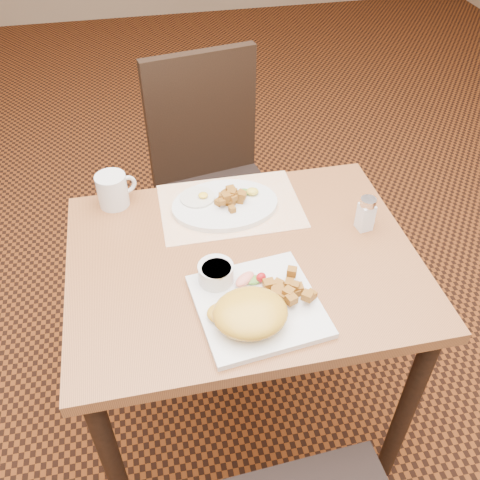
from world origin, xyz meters
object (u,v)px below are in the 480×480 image
Objects in this scene: plate_oval at (225,205)px; coffee_mug at (113,190)px; chair_far at (214,173)px; plate_square at (258,306)px; table at (243,286)px; salt_shaker at (366,213)px.

coffee_mug is (-0.31, 0.09, 0.04)m from plate_oval.
plate_square is at bearing 77.40° from chair_far.
chair_far is at bearing 87.63° from plate_square.
plate_oval reaches higher than plate_square.
table is at bearing -87.82° from plate_oval.
chair_far is 0.76m from salt_shaker.
coffee_mug is (-0.31, 0.47, 0.04)m from plate_square.
chair_far is 9.70× the size of salt_shaker.
chair_far is (0.03, 0.69, -0.10)m from table.
plate_square is (-0.00, -0.17, 0.12)m from table.
table is 3.21× the size of plate_square.
salt_shaker reaches higher than plate_square.
coffee_mug reaches higher than plate_oval.
coffee_mug is at bearing 123.55° from plate_square.
chair_far reaches higher than salt_shaker.
table is at bearing -43.31° from coffee_mug.
plate_oval reaches higher than table.
chair_far is at bearing 87.23° from table.
salt_shaker is (0.35, 0.05, 0.16)m from table.
plate_oval is at bearing 92.18° from table.
plate_oval is at bearing 90.84° from plate_square.
coffee_mug reaches higher than table.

